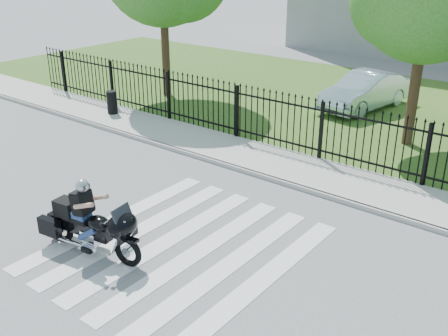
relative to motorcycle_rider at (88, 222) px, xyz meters
The scene contains 9 objects.
ground 1.96m from the motorcycle_rider, 42.00° to the left, with size 120.00×120.00×0.00m, color slate.
crosswalk 1.96m from the motorcycle_rider, 42.00° to the left, with size 5.00×5.50×0.01m, color silver, non-canonical shape.
sidewalk 6.41m from the motorcycle_rider, 77.61° to the left, with size 40.00×2.00×0.12m, color #ADAAA3.
curb 5.44m from the motorcycle_rider, 75.34° to the left, with size 40.00×0.12×0.12m, color #ADAAA3.
grass_strip 13.32m from the motorcycle_rider, 84.09° to the left, with size 40.00×12.00×0.02m, color #32551D.
iron_fence 7.36m from the motorcycle_rider, 79.28° to the left, with size 26.00×0.04×1.80m.
motorcycle_rider is the anchor object (origin of this frame).
parked_car 12.95m from the motorcycle_rider, 89.21° to the left, with size 1.46×4.17×1.38m, color #AAC5D5.
litter_bin 9.26m from the motorcycle_rider, 136.32° to the left, with size 0.37×0.37×0.83m, color black.
Camera 1 is at (6.54, -6.86, 5.91)m, focal length 42.00 mm.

